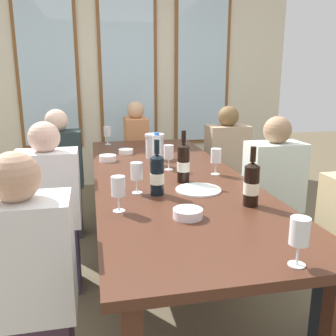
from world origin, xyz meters
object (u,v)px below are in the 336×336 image
(wine_bottle_2, at_px, (183,163))
(seated_person_5, at_px, (226,168))
(wine_bottle_1, at_px, (157,174))
(wine_bottle_0, at_px, (251,184))
(seated_person_1, at_px, (272,199))
(seated_person_2, at_px, (27,297))
(dining_table, at_px, (167,184))
(wine_glass_0, at_px, (107,132))
(wine_glass_3, at_px, (137,173))
(water_bottle, at_px, (157,150))
(white_plate_0, at_px, (198,190))
(tasting_bowl_0, at_px, (188,213))
(wine_glass_5, at_px, (169,153))
(metal_pitcher, at_px, (155,146))
(seated_person_4, at_px, (61,178))
(tasting_bowl_2, at_px, (108,158))
(tasting_bowl_1, at_px, (126,151))
(seated_person_0, at_px, (50,214))
(wine_glass_4, at_px, (216,157))
(wine_glass_2, at_px, (299,234))
(wine_glass_1, at_px, (118,187))
(seated_person_6, at_px, (136,154))

(wine_bottle_2, relative_size, seated_person_5, 0.29)
(wine_bottle_1, bearing_deg, wine_bottle_0, -32.27)
(seated_person_1, relative_size, seated_person_2, 1.00)
(dining_table, bearing_deg, wine_bottle_2, -72.82)
(wine_bottle_1, height_order, seated_person_1, seated_person_1)
(wine_bottle_0, bearing_deg, wine_glass_0, 108.43)
(wine_glass_3, bearing_deg, water_bottle, 70.42)
(white_plate_0, relative_size, tasting_bowl_0, 1.89)
(white_plate_0, relative_size, wine_glass_5, 1.49)
(metal_pitcher, height_order, seated_person_4, seated_person_4)
(wine_bottle_0, relative_size, wine_bottle_2, 0.94)
(wine_glass_5, xyz_separation_m, seated_person_2, (-0.79, -1.04, -0.34))
(white_plate_0, relative_size, wine_bottle_0, 0.86)
(wine_bottle_2, relative_size, tasting_bowl_2, 2.46)
(wine_bottle_0, height_order, tasting_bowl_1, wine_bottle_0)
(wine_glass_5, bearing_deg, wine_bottle_0, -72.22)
(metal_pitcher, bearing_deg, tasting_bowl_1, 137.37)
(tasting_bowl_1, distance_m, seated_person_0, 0.95)
(wine_bottle_2, height_order, water_bottle, wine_bottle_2)
(metal_pitcher, relative_size, wine_bottle_2, 0.60)
(wine_bottle_0, relative_size, wine_glass_0, 1.72)
(wine_glass_4, height_order, seated_person_0, seated_person_0)
(water_bottle, bearing_deg, dining_table, -86.05)
(dining_table, distance_m, tasting_bowl_2, 0.61)
(wine_bottle_1, relative_size, seated_person_1, 0.27)
(wine_bottle_2, bearing_deg, seated_person_5, 57.12)
(wine_bottle_1, distance_m, water_bottle, 0.69)
(wine_bottle_0, distance_m, wine_glass_2, 0.60)
(seated_person_5, bearing_deg, seated_person_1, -90.00)
(seated_person_5, bearing_deg, wine_glass_0, 164.34)
(wine_bottle_2, xyz_separation_m, wine_glass_1, (-0.43, -0.42, -0.00))
(seated_person_1, bearing_deg, white_plate_0, -151.74)
(water_bottle, xyz_separation_m, wine_glass_3, (-0.23, -0.63, 0.00))
(white_plate_0, height_order, tasting_bowl_2, tasting_bowl_2)
(seated_person_6, bearing_deg, metal_pitcher, -89.63)
(seated_person_0, distance_m, seated_person_1, 1.51)
(seated_person_0, bearing_deg, white_plate_0, -23.51)
(tasting_bowl_0, distance_m, wine_glass_5, 0.90)
(wine_bottle_1, relative_size, wine_glass_4, 1.74)
(wine_bottle_2, relative_size, wine_glass_4, 1.83)
(white_plate_0, distance_m, seated_person_0, 0.96)
(wine_bottle_1, distance_m, seated_person_5, 1.60)
(wine_bottle_2, distance_m, wine_glass_4, 0.28)
(wine_glass_1, bearing_deg, wine_glass_5, 61.55)
(wine_glass_4, bearing_deg, wine_glass_0, 117.20)
(dining_table, height_order, water_bottle, water_bottle)
(wine_bottle_0, distance_m, tasting_bowl_1, 1.48)
(dining_table, bearing_deg, seated_person_5, 49.39)
(white_plate_0, xyz_separation_m, wine_glass_0, (-0.43, 1.57, 0.12))
(wine_glass_1, xyz_separation_m, wine_glass_3, (0.12, 0.26, -0.00))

